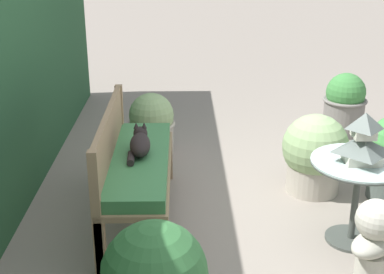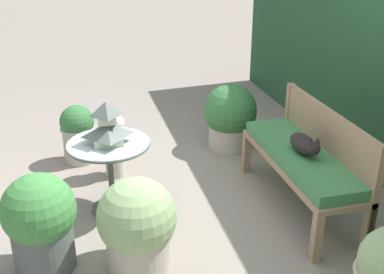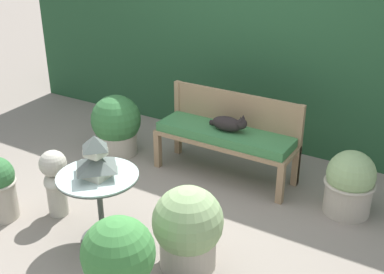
% 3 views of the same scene
% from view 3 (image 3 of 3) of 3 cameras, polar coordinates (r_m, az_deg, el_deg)
% --- Properties ---
extents(ground, '(30.00, 30.00, 0.00)m').
position_cam_3_polar(ground, '(4.09, -4.75, -10.16)').
color(ground, gray).
extents(foliage_hedge_back, '(6.40, 0.91, 2.11)m').
position_cam_3_polar(foliage_hedge_back, '(5.57, 9.50, 11.09)').
color(foliage_hedge_back, '#234C2D').
rests_on(foliage_hedge_back, ground).
extents(garden_bench, '(1.38, 0.44, 0.49)m').
position_cam_3_polar(garden_bench, '(4.61, 3.92, -0.07)').
color(garden_bench, '#937556').
rests_on(garden_bench, ground).
extents(bench_backrest, '(1.38, 0.06, 0.80)m').
position_cam_3_polar(bench_backrest, '(4.70, 5.11, 2.70)').
color(bench_backrest, '#937556').
rests_on(bench_backrest, ground).
extents(cat, '(0.41, 0.16, 0.18)m').
position_cam_3_polar(cat, '(4.52, 4.40, 1.58)').
color(cat, black).
rests_on(cat, garden_bench).
extents(patio_table, '(0.62, 0.62, 0.58)m').
position_cam_3_polar(patio_table, '(3.72, -10.98, -6.13)').
color(patio_table, '#424742').
rests_on(patio_table, ground).
extents(pagoda_birdhouse, '(0.29, 0.29, 0.32)m').
position_cam_3_polar(pagoda_birdhouse, '(3.59, -11.31, -2.53)').
color(pagoda_birdhouse, beige).
rests_on(pagoda_birdhouse, patio_table).
extents(garden_bust, '(0.34, 0.36, 0.60)m').
position_cam_3_polar(garden_bust, '(4.18, -15.95, -4.74)').
color(garden_bust, '#B7B2A3').
rests_on(garden_bust, ground).
extents(potted_plant_bench_left, '(0.47, 0.47, 0.67)m').
position_cam_3_polar(potted_plant_bench_left, '(3.14, -8.63, -14.72)').
color(potted_plant_bench_left, '#4C5651').
rests_on(potted_plant_bench_left, ground).
extents(potted_plant_patio_mid, '(0.43, 0.43, 0.57)m').
position_cam_3_polar(potted_plant_patio_mid, '(4.29, 18.18, -5.25)').
color(potted_plant_patio_mid, '#ADA393').
rests_on(potted_plant_patio_mid, ground).
extents(potted_plant_hedge_corner, '(0.51, 0.51, 0.63)m').
position_cam_3_polar(potted_plant_hedge_corner, '(3.47, -0.50, -10.80)').
color(potted_plant_hedge_corner, '#ADA393').
rests_on(potted_plant_hedge_corner, ground).
extents(potted_plant_bench_right, '(0.53, 0.53, 0.65)m').
position_cam_3_polar(potted_plant_bench_right, '(5.15, -8.96, 1.39)').
color(potted_plant_bench_right, '#ADA393').
rests_on(potted_plant_bench_right, ground).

